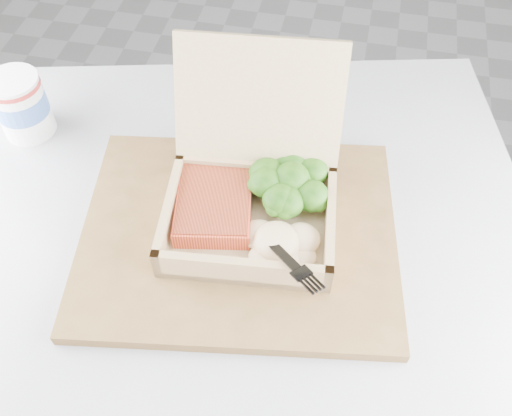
% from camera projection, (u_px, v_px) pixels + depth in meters
% --- Properties ---
extents(floor, '(4.00, 4.00, 0.00)m').
position_uv_depth(floor, '(376.00, 269.00, 1.54)').
color(floor, '#9C9CA2').
rests_on(floor, ground).
extents(cafe_table, '(0.98, 0.98, 0.74)m').
position_uv_depth(cafe_table, '(223.00, 351.00, 0.82)').
color(cafe_table, black).
rests_on(cafe_table, floor).
extents(serving_tray, '(0.42, 0.36, 0.02)m').
position_uv_depth(serving_tray, '(239.00, 234.00, 0.70)').
color(serving_tray, brown).
rests_on(serving_tray, cafe_table).
extents(takeout_container, '(0.22, 0.24, 0.18)m').
position_uv_depth(takeout_container, '(252.00, 184.00, 0.68)').
color(takeout_container, tan).
rests_on(takeout_container, serving_tray).
extents(salmon_fillet, '(0.11, 0.13, 0.02)m').
position_uv_depth(salmon_fillet, '(214.00, 204.00, 0.69)').
color(salmon_fillet, '#FF5231').
rests_on(salmon_fillet, takeout_container).
extents(broccoli_pile, '(0.11, 0.11, 0.04)m').
position_uv_depth(broccoli_pile, '(291.00, 185.00, 0.70)').
color(broccoli_pile, '#3F7E1C').
rests_on(broccoli_pile, takeout_container).
extents(mashed_potatoes, '(0.09, 0.08, 0.03)m').
position_uv_depth(mashed_potatoes, '(277.00, 242.00, 0.65)').
color(mashed_potatoes, beige).
rests_on(mashed_potatoes, takeout_container).
extents(plastic_fork, '(0.11, 0.11, 0.03)m').
position_uv_depth(plastic_fork, '(265.00, 234.00, 0.65)').
color(plastic_fork, black).
rests_on(plastic_fork, mashed_potatoes).
extents(paper_cup, '(0.07, 0.07, 0.09)m').
position_uv_depth(paper_cup, '(21.00, 104.00, 0.79)').
color(paper_cup, white).
rests_on(paper_cup, cafe_table).
extents(receipt, '(0.09, 0.14, 0.00)m').
position_uv_depth(receipt, '(249.00, 119.00, 0.84)').
color(receipt, white).
rests_on(receipt, cafe_table).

